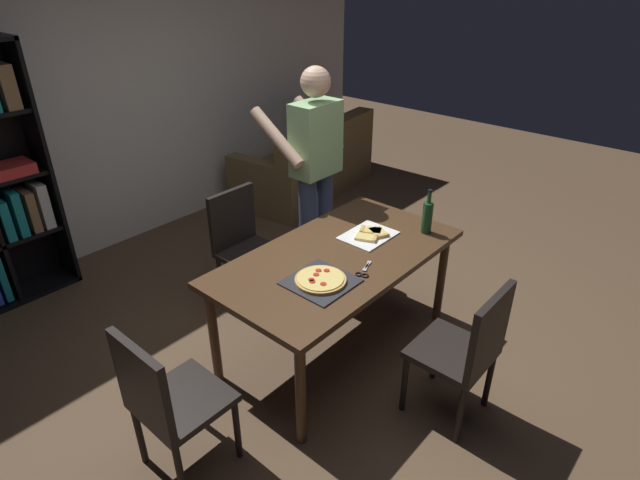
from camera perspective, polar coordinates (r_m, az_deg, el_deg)
name	(u,v)px	position (r m, az deg, el deg)	size (l,w,h in m)	color
ground_plane	(336,346)	(3.69, 1.79, -11.71)	(12.00, 12.00, 0.00)	brown
back_wall	(108,91)	(4.99, -22.52, 15.09)	(6.40, 0.10, 2.80)	silver
dining_table	(338,264)	(3.30, 1.96, -2.73)	(1.66, 0.89, 0.75)	#4C331E
chair_near_camera	(467,347)	(3.01, 16.07, -11.40)	(0.42, 0.42, 0.90)	black
chair_far_side	(243,241)	(3.95, -8.58, -0.09)	(0.42, 0.42, 0.90)	black
chair_left_end	(166,398)	(2.72, -16.73, -16.50)	(0.42, 0.42, 0.90)	black
couch	(309,168)	(5.94, -1.23, 8.04)	(1.80, 1.09, 0.85)	brown
person_serving_pizza	(314,167)	(3.97, -0.63, 8.11)	(0.55, 0.54, 1.75)	#38476B
pepperoni_pizza_on_tray	(321,280)	(2.97, 0.06, -4.51)	(0.36, 0.36, 0.04)	#2D2D33
pizza_slices_on_towel	(370,235)	(3.48, 5.57, 0.60)	(0.36, 0.28, 0.03)	white
wine_bottle	(427,217)	(3.54, 11.85, 2.57)	(0.07, 0.07, 0.32)	#194723
kitchen_scissors	(364,271)	(3.08, 4.90, -3.51)	(0.20, 0.12, 0.01)	silver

